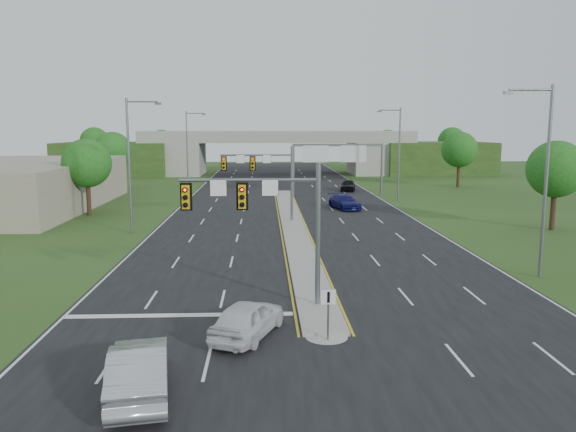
% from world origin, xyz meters
% --- Properties ---
extents(ground, '(240.00, 240.00, 0.00)m').
position_xyz_m(ground, '(0.00, 0.00, 0.00)').
color(ground, '#274317').
rests_on(ground, ground).
extents(road, '(24.00, 160.00, 0.02)m').
position_xyz_m(road, '(0.00, 35.00, 0.01)').
color(road, black).
rests_on(road, ground).
extents(median, '(2.00, 54.00, 0.16)m').
position_xyz_m(median, '(0.00, 23.00, 0.10)').
color(median, gray).
rests_on(median, road).
extents(median_nose, '(2.00, 2.00, 0.16)m').
position_xyz_m(median_nose, '(0.00, -4.00, 0.10)').
color(median_nose, gray).
rests_on(median_nose, road).
extents(lane_markings, '(23.72, 160.00, 0.01)m').
position_xyz_m(lane_markings, '(-0.60, 28.91, 0.02)').
color(lane_markings, gold).
rests_on(lane_markings, road).
extents(signal_mast_near, '(6.62, 0.60, 7.00)m').
position_xyz_m(signal_mast_near, '(-2.26, -0.07, 4.73)').
color(signal_mast_near, slate).
rests_on(signal_mast_near, ground).
extents(signal_mast_far, '(6.62, 0.60, 7.00)m').
position_xyz_m(signal_mast_far, '(-2.26, 24.93, 4.73)').
color(signal_mast_far, slate).
rests_on(signal_mast_far, ground).
extents(keep_right_sign, '(0.60, 0.13, 2.20)m').
position_xyz_m(keep_right_sign, '(0.00, -4.53, 1.52)').
color(keep_right_sign, slate).
rests_on(keep_right_sign, ground).
extents(sign_gantry, '(11.58, 0.44, 6.67)m').
position_xyz_m(sign_gantry, '(6.68, 44.92, 5.24)').
color(sign_gantry, slate).
rests_on(sign_gantry, ground).
extents(overpass, '(80.00, 14.00, 8.10)m').
position_xyz_m(overpass, '(0.00, 80.00, 3.55)').
color(overpass, gray).
rests_on(overpass, ground).
extents(lightpole_l_mid, '(2.85, 0.25, 11.00)m').
position_xyz_m(lightpole_l_mid, '(-13.30, 20.00, 6.10)').
color(lightpole_l_mid, slate).
rests_on(lightpole_l_mid, ground).
extents(lightpole_l_far, '(2.85, 0.25, 11.00)m').
position_xyz_m(lightpole_l_far, '(-13.30, 55.00, 6.10)').
color(lightpole_l_far, slate).
rests_on(lightpole_l_far, ground).
extents(lightpole_r_near, '(2.85, 0.25, 11.00)m').
position_xyz_m(lightpole_r_near, '(13.30, 5.00, 6.10)').
color(lightpole_r_near, slate).
rests_on(lightpole_r_near, ground).
extents(lightpole_r_far, '(2.85, 0.25, 11.00)m').
position_xyz_m(lightpole_r_far, '(13.30, 40.00, 6.10)').
color(lightpole_r_far, slate).
rests_on(lightpole_r_far, ground).
extents(tree_l_near, '(4.80, 4.80, 7.60)m').
position_xyz_m(tree_l_near, '(-20.00, 30.00, 5.18)').
color(tree_l_near, '#382316').
rests_on(tree_l_near, ground).
extents(tree_l_mid, '(5.20, 5.20, 8.12)m').
position_xyz_m(tree_l_mid, '(-24.00, 55.00, 5.51)').
color(tree_l_mid, '#382316').
rests_on(tree_l_mid, ground).
extents(tree_r_near, '(4.80, 4.80, 7.60)m').
position_xyz_m(tree_r_near, '(22.00, 20.00, 5.18)').
color(tree_r_near, '#382316').
rests_on(tree_r_near, ground).
extents(tree_r_mid, '(5.20, 5.20, 8.12)m').
position_xyz_m(tree_r_mid, '(26.00, 55.00, 5.51)').
color(tree_r_mid, '#382316').
rests_on(tree_r_mid, ground).
extents(tree_back_a, '(6.00, 6.00, 8.85)m').
position_xyz_m(tree_back_a, '(-38.00, 94.00, 5.84)').
color(tree_back_a, '#382316').
rests_on(tree_back_a, ground).
extents(tree_back_b, '(5.60, 5.60, 8.32)m').
position_xyz_m(tree_back_b, '(-24.00, 94.00, 5.51)').
color(tree_back_b, '#382316').
rests_on(tree_back_b, ground).
extents(tree_back_c, '(5.60, 5.60, 8.32)m').
position_xyz_m(tree_back_c, '(24.00, 94.00, 5.51)').
color(tree_back_c, '#382316').
rests_on(tree_back_c, ground).
extents(tree_back_d, '(6.00, 6.00, 8.85)m').
position_xyz_m(tree_back_d, '(38.00, 94.00, 5.84)').
color(tree_back_d, '#382316').
rests_on(tree_back_d, ground).
extents(commercial_building, '(18.00, 30.00, 5.00)m').
position_xyz_m(commercial_building, '(-30.00, 35.00, 2.50)').
color(commercial_building, gray).
rests_on(commercial_building, ground).
extents(car_white, '(3.44, 4.96, 1.57)m').
position_xyz_m(car_white, '(-3.27, -3.81, 0.80)').
color(car_white, silver).
rests_on(car_white, road).
extents(car_silver, '(2.69, 5.43, 1.71)m').
position_xyz_m(car_silver, '(-6.65, -8.81, 0.88)').
color(car_silver, '#ACB0B4').
rests_on(car_silver, road).
extents(car_far_b, '(3.42, 5.56, 1.51)m').
position_xyz_m(car_far_b, '(6.07, 33.16, 0.77)').
color(car_far_b, '#0D0D51').
rests_on(car_far_b, road).
extents(car_far_c, '(2.79, 4.92, 1.58)m').
position_xyz_m(car_far_c, '(9.08, 50.86, 0.81)').
color(car_far_c, black).
rests_on(car_far_c, road).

